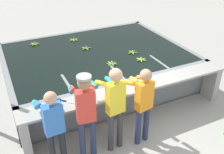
% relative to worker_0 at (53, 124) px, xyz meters
% --- Properties ---
extents(ground_plane, '(80.00, 80.00, 0.00)m').
position_rel_worker_0_xyz_m(ground_plane, '(1.77, 0.26, -0.93)').
color(ground_plane, '#A3A099').
rests_on(ground_plane, ground).
extents(wash_tank, '(4.67, 3.48, 0.89)m').
position_rel_worker_0_xyz_m(wash_tank, '(1.77, 2.44, -0.49)').
color(wash_tank, gray).
rests_on(wash_tank, ground).
extents(work_ledge, '(4.67, 0.45, 0.89)m').
position_rel_worker_0_xyz_m(work_ledge, '(1.77, 0.48, -0.29)').
color(work_ledge, '#9E9E99').
rests_on(work_ledge, ground).
extents(worker_0, '(0.42, 0.71, 1.56)m').
position_rel_worker_0_xyz_m(worker_0, '(0.00, 0.00, 0.00)').
color(worker_0, '#1E2328').
rests_on(worker_0, ground).
extents(worker_1, '(0.47, 0.74, 1.73)m').
position_rel_worker_0_xyz_m(worker_1, '(0.56, -0.03, 0.13)').
color(worker_1, navy).
rests_on(worker_1, ground).
extents(worker_2, '(0.45, 0.73, 1.73)m').
position_rel_worker_0_xyz_m(worker_2, '(1.10, -0.04, 0.12)').
color(worker_2, '#38383D').
rests_on(worker_2, ground).
extents(worker_3, '(0.48, 0.73, 1.62)m').
position_rel_worker_0_xyz_m(worker_3, '(1.65, -0.11, 0.04)').
color(worker_3, navy).
rests_on(worker_3, ground).
extents(banana_bunch_floating_0, '(0.28, 0.27, 0.08)m').
position_rel_worker_0_xyz_m(banana_bunch_floating_0, '(1.61, 2.74, -0.02)').
color(banana_bunch_floating_0, '#75A333').
rests_on(banana_bunch_floating_0, wash_tank).
extents(banana_bunch_floating_1, '(0.28, 0.28, 0.08)m').
position_rel_worker_0_xyz_m(banana_bunch_floating_1, '(0.42, 3.64, -0.02)').
color(banana_bunch_floating_1, '#75A333').
rests_on(banana_bunch_floating_1, wash_tank).
extents(banana_bunch_floating_2, '(0.28, 0.28, 0.08)m').
position_rel_worker_0_xyz_m(banana_bunch_floating_2, '(1.51, 3.47, -0.02)').
color(banana_bunch_floating_2, '#8CB738').
rests_on(banana_bunch_floating_2, wash_tank).
extents(banana_bunch_floating_3, '(0.28, 0.28, 0.08)m').
position_rel_worker_0_xyz_m(banana_bunch_floating_3, '(1.84, 1.61, -0.02)').
color(banana_bunch_floating_3, '#75A333').
rests_on(banana_bunch_floating_3, wash_tank).
extents(banana_bunch_floating_4, '(0.27, 0.28, 0.08)m').
position_rel_worker_0_xyz_m(banana_bunch_floating_4, '(2.61, 1.95, -0.02)').
color(banana_bunch_floating_4, '#75A333').
rests_on(banana_bunch_floating_4, wash_tank).
extents(banana_bunch_floating_5, '(0.28, 0.27, 0.08)m').
position_rel_worker_0_xyz_m(banana_bunch_floating_5, '(2.59, 1.49, -0.02)').
color(banana_bunch_floating_5, '#93BC3D').
rests_on(banana_bunch_floating_5, wash_tank).
extents(knife_0, '(0.27, 0.26, 0.02)m').
position_rel_worker_0_xyz_m(knife_0, '(0.40, 0.55, -0.03)').
color(knife_0, silver).
rests_on(knife_0, work_ledge).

